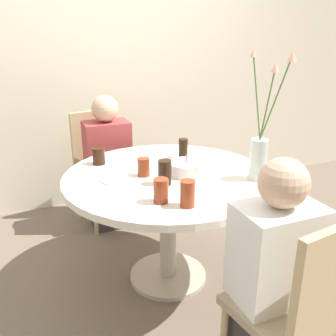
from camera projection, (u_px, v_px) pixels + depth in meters
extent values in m
plane|color=#6B5B4C|center=(168.00, 277.00, 2.45)|extent=(16.00, 16.00, 0.00)
cube|color=beige|center=(106.00, 58.00, 3.22)|extent=(8.00, 0.05, 2.60)
cylinder|color=silver|center=(168.00, 178.00, 2.21)|extent=(1.23, 1.23, 0.04)
cylinder|color=#B7AD99|center=(168.00, 229.00, 2.33)|extent=(0.10, 0.10, 0.65)
cylinder|color=#B7AD99|center=(168.00, 275.00, 2.45)|extent=(0.49, 0.49, 0.03)
cube|color=#9E896B|center=(105.00, 173.00, 3.04)|extent=(0.47, 0.47, 0.04)
cube|color=tan|center=(94.00, 138.00, 3.10)|extent=(0.38, 0.11, 0.46)
cylinder|color=tan|center=(95.00, 211.00, 2.90)|extent=(0.03, 0.03, 0.41)
cylinder|color=tan|center=(134.00, 201.00, 3.07)|extent=(0.03, 0.03, 0.41)
cylinder|color=tan|center=(79.00, 196.00, 3.16)|extent=(0.03, 0.03, 0.41)
cylinder|color=tan|center=(116.00, 187.00, 3.34)|extent=(0.03, 0.03, 0.41)
cube|color=#9E896B|center=(284.00, 310.00, 1.55)|extent=(0.45, 0.45, 0.04)
cube|color=tan|center=(332.00, 284.00, 1.31)|extent=(0.38, 0.09, 0.46)
cylinder|color=tan|center=(278.00, 314.00, 1.84)|extent=(0.03, 0.03, 0.41)
cylinder|color=white|center=(186.00, 168.00, 2.20)|extent=(0.21, 0.21, 0.07)
cylinder|color=#E54C4C|center=(186.00, 158.00, 2.18)|extent=(0.01, 0.01, 0.04)
cylinder|color=silver|center=(258.00, 159.00, 2.10)|extent=(0.10, 0.10, 0.23)
cylinder|color=#4C7538|center=(257.00, 97.00, 2.00)|extent=(0.05, 0.08, 0.46)
cone|color=#E0997F|center=(253.00, 53.00, 1.95)|extent=(0.04, 0.04, 0.04)
cylinder|color=#4C7538|center=(267.00, 105.00, 1.98)|extent=(0.04, 0.04, 0.39)
cone|color=#E0997F|center=(275.00, 68.00, 1.91)|extent=(0.04, 0.04, 0.05)
cylinder|color=#4C7538|center=(275.00, 101.00, 1.92)|extent=(0.04, 0.15, 0.45)
cone|color=#E0997F|center=(292.00, 56.00, 1.79)|extent=(0.05, 0.05, 0.05)
cylinder|color=white|center=(115.00, 180.00, 2.11)|extent=(0.16, 0.16, 0.01)
cylinder|color=maroon|center=(161.00, 191.00, 1.83)|extent=(0.07, 0.07, 0.12)
cylinder|color=black|center=(183.00, 149.00, 2.47)|extent=(0.06, 0.06, 0.13)
cylinder|color=black|center=(165.00, 172.00, 2.04)|extent=(0.07, 0.07, 0.14)
cylinder|color=maroon|center=(144.00, 167.00, 2.17)|extent=(0.07, 0.07, 0.11)
cylinder|color=#33190C|center=(99.00, 156.00, 2.36)|extent=(0.08, 0.08, 0.11)
cylinder|color=maroon|center=(188.00, 194.00, 1.78)|extent=(0.07, 0.07, 0.13)
cube|color=#383333|center=(110.00, 199.00, 3.05)|extent=(0.31, 0.24, 0.45)
cube|color=#993838|center=(107.00, 148.00, 2.90)|extent=(0.34, 0.24, 0.42)
sphere|color=#D1A889|center=(105.00, 109.00, 2.79)|extent=(0.20, 0.20, 0.20)
cube|color=#383333|center=(266.00, 336.00, 1.68)|extent=(0.31, 0.24, 0.45)
cube|color=white|center=(276.00, 253.00, 1.53)|extent=(0.34, 0.24, 0.42)
sphere|color=#D1A889|center=(284.00, 183.00, 1.42)|extent=(0.20, 0.20, 0.20)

